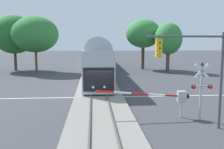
{
  "coord_description": "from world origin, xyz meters",
  "views": [
    {
      "loc": [
        -0.46,
        -22.99,
        5.12
      ],
      "look_at": [
        1.26,
        0.6,
        2.0
      ],
      "focal_mm": 41.1,
      "sensor_mm": 36.0,
      "label": 1
    }
  ],
  "objects_px": {
    "commuter_train": "(96,53)",
    "pine_left_background": "(14,35)",
    "traffic_signal_near_right": "(202,57)",
    "elm_centre_background": "(143,34)",
    "crossing_gate_near": "(171,96)",
    "oak_behind_train": "(35,34)",
    "crossing_signal_mast": "(201,85)",
    "oak_far_right": "(168,39)"
  },
  "relations": [
    {
      "from": "crossing_gate_near",
      "to": "oak_behind_train",
      "type": "height_order",
      "value": "oak_behind_train"
    },
    {
      "from": "oak_far_right",
      "to": "elm_centre_background",
      "type": "relative_size",
      "value": 0.9
    },
    {
      "from": "commuter_train",
      "to": "oak_behind_train",
      "type": "distance_m",
      "value": 14.5
    },
    {
      "from": "traffic_signal_near_right",
      "to": "oak_behind_train",
      "type": "height_order",
      "value": "oak_behind_train"
    },
    {
      "from": "traffic_signal_near_right",
      "to": "oak_far_right",
      "type": "xyz_separation_m",
      "value": [
        6.24,
        27.65,
        1.18
      ]
    },
    {
      "from": "oak_far_right",
      "to": "pine_left_background",
      "type": "height_order",
      "value": "pine_left_background"
    },
    {
      "from": "commuter_train",
      "to": "oak_behind_train",
      "type": "xyz_separation_m",
      "value": [
        -9.7,
        -10.22,
        3.4
      ]
    },
    {
      "from": "pine_left_background",
      "to": "elm_centre_background",
      "type": "bearing_deg",
      "value": 1.04
    },
    {
      "from": "crossing_gate_near",
      "to": "traffic_signal_near_right",
      "type": "bearing_deg",
      "value": -67.25
    },
    {
      "from": "crossing_gate_near",
      "to": "oak_behind_train",
      "type": "xyz_separation_m",
      "value": [
        -14.35,
        25.83,
        4.68
      ]
    },
    {
      "from": "pine_left_background",
      "to": "traffic_signal_near_right",
      "type": "bearing_deg",
      "value": -58.02
    },
    {
      "from": "pine_left_background",
      "to": "commuter_train",
      "type": "bearing_deg",
      "value": 27.05
    },
    {
      "from": "commuter_train",
      "to": "elm_centre_background",
      "type": "bearing_deg",
      "value": -38.37
    },
    {
      "from": "pine_left_background",
      "to": "elm_centre_background",
      "type": "height_order",
      "value": "pine_left_background"
    },
    {
      "from": "oak_behind_train",
      "to": "oak_far_right",
      "type": "relative_size",
      "value": 1.12
    },
    {
      "from": "crossing_signal_mast",
      "to": "pine_left_background",
      "type": "distance_m",
      "value": 36.11
    },
    {
      "from": "crossing_signal_mast",
      "to": "elm_centre_background",
      "type": "distance_m",
      "value": 30.33
    },
    {
      "from": "oak_behind_train",
      "to": "oak_far_right",
      "type": "xyz_separation_m",
      "value": [
        21.56,
        -0.51,
        -0.7
      ]
    },
    {
      "from": "crossing_gate_near",
      "to": "oak_far_right",
      "type": "xyz_separation_m",
      "value": [
        7.21,
        25.32,
        3.98
      ]
    },
    {
      "from": "commuter_train",
      "to": "traffic_signal_near_right",
      "type": "height_order",
      "value": "traffic_signal_near_right"
    },
    {
      "from": "crossing_gate_near",
      "to": "elm_centre_background",
      "type": "height_order",
      "value": "elm_centre_background"
    },
    {
      "from": "traffic_signal_near_right",
      "to": "oak_behind_train",
      "type": "bearing_deg",
      "value": 118.56
    },
    {
      "from": "traffic_signal_near_right",
      "to": "oak_behind_train",
      "type": "xyz_separation_m",
      "value": [
        -15.32,
        28.16,
        1.89
      ]
    },
    {
      "from": "commuter_train",
      "to": "traffic_signal_near_right",
      "type": "bearing_deg",
      "value": -81.67
    },
    {
      "from": "oak_behind_train",
      "to": "pine_left_background",
      "type": "relative_size",
      "value": 0.95
    },
    {
      "from": "traffic_signal_near_right",
      "to": "oak_far_right",
      "type": "relative_size",
      "value": 0.7
    },
    {
      "from": "oak_far_right",
      "to": "crossing_signal_mast",
      "type": "bearing_deg",
      "value": -101.81
    },
    {
      "from": "traffic_signal_near_right",
      "to": "elm_centre_background",
      "type": "bearing_deg",
      "value": 84.88
    },
    {
      "from": "elm_centre_background",
      "to": "commuter_train",
      "type": "bearing_deg",
      "value": 141.63
    },
    {
      "from": "crossing_signal_mast",
      "to": "traffic_signal_near_right",
      "type": "distance_m",
      "value": 2.68
    },
    {
      "from": "crossing_gate_near",
      "to": "traffic_signal_near_right",
      "type": "relative_size",
      "value": 1.12
    },
    {
      "from": "oak_behind_train",
      "to": "elm_centre_background",
      "type": "height_order",
      "value": "oak_behind_train"
    },
    {
      "from": "oak_far_right",
      "to": "elm_centre_background",
      "type": "xyz_separation_m",
      "value": [
        -3.4,
        4.03,
        0.94
      ]
    },
    {
      "from": "traffic_signal_near_right",
      "to": "oak_behind_train",
      "type": "distance_m",
      "value": 32.11
    },
    {
      "from": "crossing_signal_mast",
      "to": "oak_behind_train",
      "type": "height_order",
      "value": "oak_behind_train"
    },
    {
      "from": "traffic_signal_near_right",
      "to": "elm_centre_background",
      "type": "height_order",
      "value": "elm_centre_background"
    },
    {
      "from": "commuter_train",
      "to": "oak_behind_train",
      "type": "bearing_deg",
      "value": -133.51
    },
    {
      "from": "crossing_signal_mast",
      "to": "oak_behind_train",
      "type": "xyz_separation_m",
      "value": [
        -16.14,
        26.47,
        3.81
      ]
    },
    {
      "from": "commuter_train",
      "to": "oak_far_right",
      "type": "xyz_separation_m",
      "value": [
        11.86,
        -10.73,
        2.69
      ]
    },
    {
      "from": "commuter_train",
      "to": "crossing_gate_near",
      "type": "relative_size",
      "value": 10.17
    },
    {
      "from": "commuter_train",
      "to": "pine_left_background",
      "type": "distance_m",
      "value": 15.99
    },
    {
      "from": "crossing_gate_near",
      "to": "pine_left_background",
      "type": "relative_size",
      "value": 0.66
    }
  ]
}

